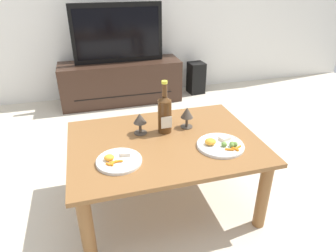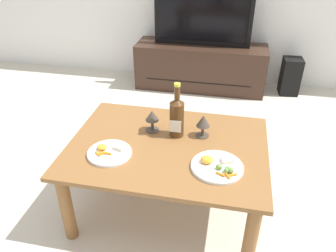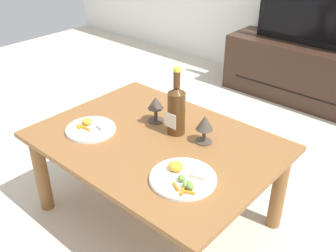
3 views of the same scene
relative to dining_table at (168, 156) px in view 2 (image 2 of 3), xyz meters
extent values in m
plane|color=beige|center=(0.00, 0.00, -0.39)|extent=(6.40, 6.40, 0.00)
cube|color=brown|center=(0.00, 0.00, 0.07)|extent=(1.11, 0.81, 0.03)
cylinder|color=brown|center=(-0.49, -0.34, -0.17)|extent=(0.07, 0.07, 0.44)
cylinder|color=brown|center=(0.49, -0.34, -0.17)|extent=(0.07, 0.07, 0.44)
cylinder|color=brown|center=(-0.49, 0.34, -0.17)|extent=(0.07, 0.07, 0.44)
cylinder|color=brown|center=(0.49, 0.34, -0.17)|extent=(0.07, 0.07, 0.44)
cube|color=#382319|center=(-0.02, 1.80, -0.16)|extent=(1.33, 0.40, 0.47)
cube|color=black|center=(-0.02, 1.60, -0.25)|extent=(1.07, 0.01, 0.01)
cube|color=black|center=(-0.02, 1.80, 0.38)|extent=(0.96, 0.04, 0.61)
cube|color=black|center=(-0.02, 1.78, 0.38)|extent=(0.88, 0.01, 0.52)
cube|color=black|center=(0.90, 1.84, -0.20)|extent=(0.20, 0.20, 0.38)
cylinder|color=#4C2D14|center=(0.03, 0.11, 0.18)|extent=(0.08, 0.08, 0.21)
cone|color=#4C2D14|center=(0.03, 0.11, 0.30)|extent=(0.08, 0.08, 0.04)
cylinder|color=#4C2D14|center=(0.03, 0.11, 0.35)|extent=(0.03, 0.03, 0.08)
cylinder|color=yellow|center=(0.03, 0.11, 0.40)|extent=(0.03, 0.03, 0.02)
cube|color=silver|center=(0.03, 0.07, 0.16)|extent=(0.07, 0.00, 0.08)
cylinder|color=#473D33|center=(-0.12, 0.13, 0.08)|extent=(0.08, 0.08, 0.01)
cylinder|color=#473D33|center=(-0.12, 0.13, 0.12)|extent=(0.02, 0.02, 0.07)
cone|color=#473D33|center=(-0.12, 0.13, 0.18)|extent=(0.08, 0.08, 0.06)
cylinder|color=#473D33|center=(0.18, 0.13, 0.08)|extent=(0.08, 0.08, 0.01)
cylinder|color=#473D33|center=(0.18, 0.13, 0.12)|extent=(0.02, 0.02, 0.06)
cone|color=#473D33|center=(0.18, 0.13, 0.18)|extent=(0.08, 0.08, 0.07)
cylinder|color=white|center=(-0.29, -0.15, 0.08)|extent=(0.24, 0.24, 0.01)
torus|color=white|center=(-0.29, -0.15, 0.09)|extent=(0.24, 0.24, 0.01)
ellipsoid|color=orange|center=(-0.34, -0.13, 0.10)|extent=(0.05, 0.05, 0.03)
cube|color=beige|center=(-0.25, -0.11, 0.10)|extent=(0.06, 0.05, 0.02)
cylinder|color=orange|center=(-0.29, -0.17, 0.10)|extent=(0.04, 0.02, 0.01)
cylinder|color=orange|center=(-0.32, -0.17, 0.10)|extent=(0.04, 0.01, 0.01)
cylinder|color=orange|center=(-0.33, -0.18, 0.10)|extent=(0.04, 0.03, 0.01)
cylinder|color=orange|center=(-0.34, -0.18, 0.10)|extent=(0.04, 0.03, 0.01)
cylinder|color=white|center=(0.29, -0.15, 0.08)|extent=(0.27, 0.27, 0.01)
torus|color=white|center=(0.29, -0.15, 0.09)|extent=(0.27, 0.27, 0.01)
ellipsoid|color=orange|center=(0.23, -0.13, 0.11)|extent=(0.06, 0.06, 0.04)
cube|color=beige|center=(0.34, -0.10, 0.10)|extent=(0.07, 0.07, 0.02)
cylinder|color=orange|center=(0.31, -0.22, 0.10)|extent=(0.05, 0.03, 0.01)
cylinder|color=orange|center=(0.34, -0.22, 0.10)|extent=(0.03, 0.05, 0.01)
cylinder|color=orange|center=(0.37, -0.21, 0.10)|extent=(0.05, 0.03, 0.01)
sphere|color=olive|center=(0.34, -0.20, 0.10)|extent=(0.03, 0.03, 0.03)
sphere|color=olive|center=(0.30, -0.17, 0.10)|extent=(0.03, 0.03, 0.03)
sphere|color=olive|center=(0.36, -0.19, 0.11)|extent=(0.03, 0.03, 0.03)
sphere|color=olive|center=(0.30, -0.17, 0.10)|extent=(0.03, 0.03, 0.03)
sphere|color=olive|center=(0.34, -0.18, 0.10)|extent=(0.03, 0.03, 0.03)
camera|label=1|loc=(-0.40, -1.47, 0.97)|focal=31.98mm
camera|label=2|loc=(0.31, -1.50, 1.15)|focal=35.46mm
camera|label=3|loc=(1.05, -1.11, 1.03)|focal=41.30mm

